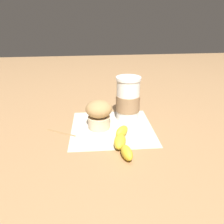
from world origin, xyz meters
TOP-DOWN VIEW (x-y plane):
  - ground_plane at (0.00, 0.00)m, footprint 3.00×3.00m
  - paper_napkin at (0.00, 0.00)m, footprint 0.28×0.28m
  - coffee_cup at (-0.07, 0.06)m, footprint 0.09×0.09m
  - muffin at (-0.01, -0.04)m, footprint 0.09×0.09m
  - banana at (0.12, 0.01)m, footprint 0.18×0.07m
  - wooden_stirrer at (0.01, -0.17)m, footprint 0.06×0.10m

SIDE VIEW (x-z plane):
  - ground_plane at x=0.00m, z-range 0.00..0.00m
  - paper_napkin at x=0.00m, z-range 0.00..0.00m
  - wooden_stirrer at x=0.01m, z-range 0.00..0.00m
  - banana at x=0.12m, z-range 0.00..0.03m
  - muffin at x=-0.01m, z-range 0.00..0.10m
  - coffee_cup at x=-0.07m, z-range 0.00..0.15m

